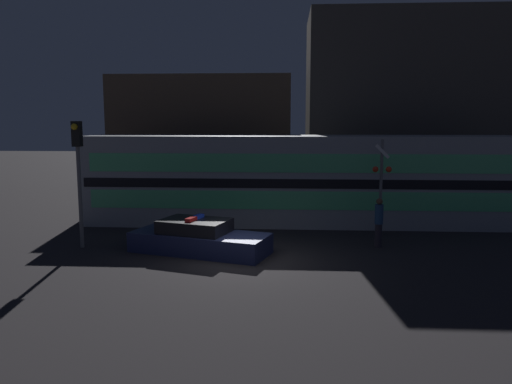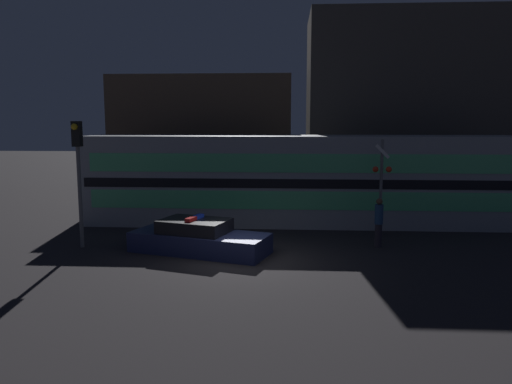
{
  "view_description": "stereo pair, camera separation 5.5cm",
  "coord_description": "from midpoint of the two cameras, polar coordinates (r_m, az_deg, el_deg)",
  "views": [
    {
      "loc": [
        1.48,
        -15.7,
        4.57
      ],
      "look_at": [
        0.28,
        3.98,
        1.78
      ],
      "focal_mm": 35.0,
      "sensor_mm": 36.0,
      "label": 1
    },
    {
      "loc": [
        1.53,
        -15.7,
        4.57
      ],
      "look_at": [
        0.28,
        3.98,
        1.78
      ],
      "focal_mm": 35.0,
      "sensor_mm": 36.0,
      "label": 2
    }
  ],
  "objects": [
    {
      "name": "ground_plane",
      "position": [
        16.42,
        -1.94,
        -8.09
      ],
      "size": [
        120.0,
        120.0,
        0.0
      ],
      "primitive_type": "plane",
      "color": "#262326"
    },
    {
      "name": "train",
      "position": [
        22.56,
        4.93,
        1.43
      ],
      "size": [
        19.02,
        3.14,
        3.94
      ],
      "color": "#999EA5",
      "rests_on": "ground_plane"
    },
    {
      "name": "police_car",
      "position": [
        17.7,
        -6.63,
        -5.35
      ],
      "size": [
        5.15,
        3.17,
        1.28
      ],
      "rotation": [
        0.0,
        0.0,
        -0.3
      ],
      "color": "navy",
      "rests_on": "ground_plane"
    },
    {
      "name": "pedestrian",
      "position": [
        18.78,
        13.77,
        -3.35
      ],
      "size": [
        0.3,
        0.3,
        1.81
      ],
      "color": "#2D2833",
      "rests_on": "ground_plane"
    },
    {
      "name": "crossing_signal_near",
      "position": [
        20.26,
        14.05,
        1.2
      ],
      "size": [
        0.75,
        0.3,
        3.87
      ],
      "color": "slate",
      "rests_on": "ground_plane"
    },
    {
      "name": "traffic_light_corner",
      "position": [
        18.95,
        -19.74,
        3.32
      ],
      "size": [
        0.3,
        0.46,
        4.58
      ],
      "color": "slate",
      "rests_on": "ground_plane"
    },
    {
      "name": "building_left",
      "position": [
        30.81,
        -5.76,
        6.16
      ],
      "size": [
        10.22,
        6.52,
        7.13
      ],
      "color": "brown",
      "rests_on": "ground_plane"
    },
    {
      "name": "building_center",
      "position": [
        29.84,
        16.51,
        8.97
      ],
      "size": [
        10.91,
        5.6,
        10.42
      ],
      "color": "#47423D",
      "rests_on": "ground_plane"
    }
  ]
}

